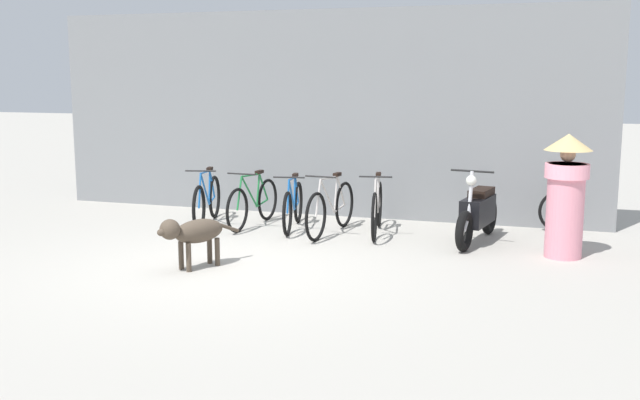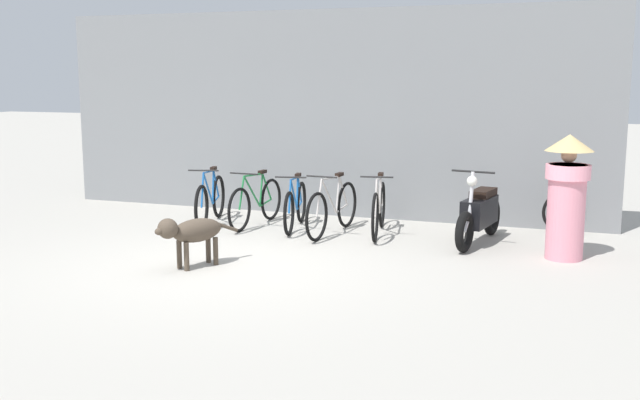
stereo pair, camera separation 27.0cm
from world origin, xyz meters
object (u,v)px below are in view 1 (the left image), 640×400
(bicycle_3, at_px, (331,209))
(motorcycle, at_px, (478,213))
(bicycle_0, at_px, (207,201))
(spare_tire_left, at_px, (559,211))
(person_in_robes, at_px, (566,192))
(bicycle_1, at_px, (253,203))
(bicycle_2, at_px, (293,206))
(bicycle_4, at_px, (377,209))
(stray_dog, at_px, (193,232))

(bicycle_3, bearing_deg, motorcycle, 97.39)
(bicycle_0, relative_size, spare_tire_left, 2.79)
(spare_tire_left, bearing_deg, person_in_robes, -87.47)
(person_in_robes, bearing_deg, bicycle_3, 29.76)
(bicycle_1, relative_size, bicycle_2, 1.05)
(bicycle_4, relative_size, stray_dog, 1.62)
(bicycle_3, distance_m, motorcycle, 2.09)
(bicycle_1, distance_m, person_in_robes, 4.58)
(bicycle_0, height_order, bicycle_1, bicycle_0)
(bicycle_4, distance_m, stray_dog, 3.06)
(bicycle_2, xyz_separation_m, person_in_robes, (3.86, -0.61, 0.50))
(bicycle_2, distance_m, motorcycle, 2.73)
(bicycle_1, bearing_deg, bicycle_4, 94.18)
(bicycle_0, relative_size, motorcycle, 0.96)
(person_in_robes, bearing_deg, stray_dog, 62.73)
(bicycle_4, xyz_separation_m, stray_dog, (-1.60, -2.60, 0.07))
(stray_dog, xyz_separation_m, person_in_robes, (4.18, 1.96, 0.40))
(stray_dog, distance_m, spare_tire_left, 5.47)
(motorcycle, bearing_deg, bicycle_0, -80.48)
(bicycle_3, xyz_separation_m, bicycle_4, (0.64, 0.20, 0.00))
(bicycle_0, xyz_separation_m, stray_dog, (1.06, -2.48, 0.08))
(stray_dog, xyz_separation_m, spare_tire_left, (4.11, 3.61, -0.14))
(bicycle_3, height_order, bicycle_4, bicycle_4)
(bicycle_0, height_order, stray_dog, bicycle_0)
(bicycle_3, xyz_separation_m, motorcycle, (2.09, 0.08, 0.04))
(bicycle_1, height_order, stray_dog, bicycle_1)
(bicycle_0, bearing_deg, bicycle_1, 83.89)
(bicycle_2, bearing_deg, spare_tire_left, 94.89)
(person_in_robes, height_order, spare_tire_left, person_in_robes)
(bicycle_3, bearing_deg, bicycle_0, -87.07)
(bicycle_2, bearing_deg, motorcycle, 77.67)
(motorcycle, xyz_separation_m, spare_tire_left, (1.06, 1.13, -0.10))
(bicycle_1, xyz_separation_m, bicycle_3, (1.29, -0.17, 0.02))
(motorcycle, xyz_separation_m, stray_dog, (-3.05, -2.48, 0.04))
(stray_dog, bearing_deg, bicycle_2, -159.74)
(spare_tire_left, bearing_deg, stray_dog, -138.68)
(bicycle_4, relative_size, person_in_robes, 1.11)
(bicycle_1, height_order, bicycle_4, bicycle_4)
(bicycle_2, bearing_deg, bicycle_1, -101.36)
(bicycle_1, xyz_separation_m, spare_tire_left, (4.44, 1.04, -0.05))
(bicycle_1, xyz_separation_m, stray_dog, (0.33, -2.58, 0.09))
(bicycle_3, distance_m, stray_dog, 2.59)
(bicycle_3, height_order, stray_dog, bicycle_3)
(bicycle_0, relative_size, stray_dog, 1.59)
(bicycle_1, distance_m, bicycle_2, 0.65)
(bicycle_2, bearing_deg, stray_dog, -17.73)
(person_in_robes, bearing_deg, bicycle_2, 28.67)
(bicycle_0, xyz_separation_m, spare_tire_left, (5.17, 1.13, -0.06))
(bicycle_4, bearing_deg, person_in_robes, 66.29)
(bicycle_3, relative_size, bicycle_4, 1.02)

